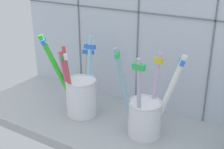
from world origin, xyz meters
The scene contains 4 objects.
counter_slab centered at (0.00, 0.00, 1.00)cm, with size 64.00×22.00×2.00cm, color #9EA3A8.
tile_wall_back centered at (0.00, 12.00, 22.50)cm, with size 64.00×2.20×45.00cm.
toothbrush_cup_left centered at (-7.92, 0.24, 7.04)cm, with size 10.21×12.22×18.19cm.
toothbrush_cup_right centered at (7.67, 0.32, 6.60)cm, with size 12.04×8.25×17.63cm.
Camera 1 is at (29.35, -46.79, 35.52)cm, focal length 48.95 mm.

